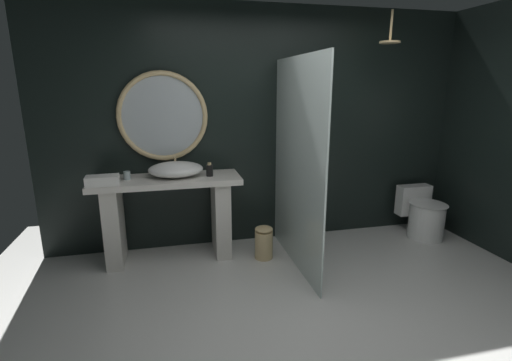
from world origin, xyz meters
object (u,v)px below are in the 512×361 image
object	(u,v)px
rain_shower_head	(390,39)
folded_hand_towel	(102,180)
toilet	(423,215)
tumbler_cup	(127,175)
soap_dispenser	(210,170)
vessel_sink	(176,169)
waste_bin	(264,242)
round_wall_mirror	(163,116)

from	to	relation	value
rain_shower_head	folded_hand_towel	distance (m)	3.15
rain_shower_head	toilet	size ratio (longest dim) A/B	0.55
tumbler_cup	folded_hand_towel	xyz separation A→B (m)	(-0.20, -0.18, 0.00)
rain_shower_head	folded_hand_towel	xyz separation A→B (m)	(-2.87, -0.01, -1.31)
tumbler_cup	soap_dispenser	xyz separation A→B (m)	(0.81, -0.05, 0.02)
vessel_sink	folded_hand_towel	size ratio (longest dim) A/B	1.87
soap_dispenser	waste_bin	bearing A→B (deg)	-22.84
round_wall_mirror	vessel_sink	bearing A→B (deg)	-64.57
soap_dispenser	folded_hand_towel	xyz separation A→B (m)	(-1.01, -0.13, -0.02)
tumbler_cup	soap_dispenser	size ratio (longest dim) A/B	0.58
soap_dispenser	toilet	bearing A→B (deg)	-1.83
vessel_sink	folded_hand_towel	xyz separation A→B (m)	(-0.67, -0.19, -0.03)
soap_dispenser	waste_bin	distance (m)	0.94
soap_dispenser	rain_shower_head	xyz separation A→B (m)	(1.86, -0.12, 1.29)
tumbler_cup	waste_bin	world-z (taller)	tumbler_cup
tumbler_cup	waste_bin	xyz separation A→B (m)	(1.33, -0.27, -0.73)
rain_shower_head	waste_bin	distance (m)	2.44
soap_dispenser	waste_bin	xyz separation A→B (m)	(0.52, -0.22, -0.75)
rain_shower_head	toilet	bearing A→B (deg)	3.26
tumbler_cup	waste_bin	size ratio (longest dim) A/B	0.23
vessel_sink	toilet	bearing A→B (deg)	-2.92
soap_dispenser	toilet	size ratio (longest dim) A/B	0.24
toilet	soap_dispenser	bearing A→B (deg)	178.17
soap_dispenser	rain_shower_head	bearing A→B (deg)	-3.65
soap_dispenser	toilet	distance (m)	2.61
tumbler_cup	folded_hand_towel	distance (m)	0.27
soap_dispenser	tumbler_cup	bearing A→B (deg)	176.62
tumbler_cup	rain_shower_head	size ratio (longest dim) A/B	0.25
vessel_sink	toilet	size ratio (longest dim) A/B	0.95
soap_dispenser	rain_shower_head	distance (m)	2.27
vessel_sink	round_wall_mirror	size ratio (longest dim) A/B	0.60
vessel_sink	folded_hand_towel	world-z (taller)	vessel_sink
soap_dispenser	round_wall_mirror	distance (m)	0.73
toilet	rain_shower_head	bearing A→B (deg)	-176.74
vessel_sink	round_wall_mirror	bearing A→B (deg)	115.43
rain_shower_head	waste_bin	size ratio (longest dim) A/B	0.91
rain_shower_head	folded_hand_towel	size ratio (longest dim) A/B	1.08
rain_shower_head	waste_bin	bearing A→B (deg)	-175.72
round_wall_mirror	toilet	distance (m)	3.21
vessel_sink	round_wall_mirror	world-z (taller)	round_wall_mirror
tumbler_cup	rain_shower_head	xyz separation A→B (m)	(2.67, -0.17, 1.31)
soap_dispenser	toilet	world-z (taller)	soap_dispenser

